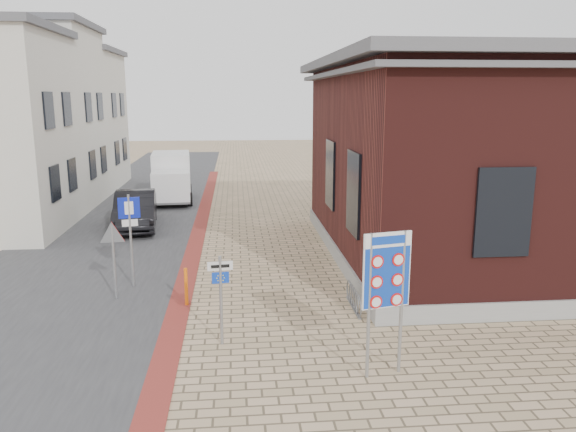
{
  "coord_description": "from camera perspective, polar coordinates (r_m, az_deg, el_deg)",
  "views": [
    {
      "loc": [
        -0.42,
        -11.7,
        5.56
      ],
      "look_at": [
        1.05,
        3.83,
        2.2
      ],
      "focal_mm": 35.0,
      "sensor_mm": 36.0,
      "label": 1
    }
  ],
  "objects": [
    {
      "name": "bollard",
      "position": [
        15.41,
        -10.31,
        -7.11
      ],
      "size": [
        0.13,
        0.13,
        1.05
      ],
      "primitive_type": "cylinder",
      "rotation": [
        0.0,
        0.0,
        0.43
      ],
      "color": "orange",
      "rests_on": "ground"
    },
    {
      "name": "ground",
      "position": [
        12.96,
        -3.1,
        -13.26
      ],
      "size": [
        120.0,
        120.0,
        0.0
      ],
      "primitive_type": "plane",
      "color": "tan",
      "rests_on": "ground"
    },
    {
      "name": "curb_strip",
      "position": [
        22.45,
        -9.26,
        -2.3
      ],
      "size": [
        0.6,
        40.0,
        0.02
      ],
      "primitive_type": "cube",
      "color": "maroon",
      "rests_on": "ground"
    },
    {
      "name": "sedan",
      "position": [
        24.78,
        -15.23,
        0.6
      ],
      "size": [
        2.19,
        4.9,
        1.56
      ],
      "primitive_type": "imported",
      "rotation": [
        0.0,
        0.0,
        0.12
      ],
      "color": "black",
      "rests_on": "ground"
    },
    {
      "name": "border_sign",
      "position": [
        11.2,
        9.99,
        -5.75
      ],
      "size": [
        1.0,
        0.27,
        2.98
      ],
      "rotation": [
        0.0,
        0.0,
        0.22
      ],
      "color": "gray",
      "rests_on": "ground"
    },
    {
      "name": "yield_sign",
      "position": [
        16.06,
        -17.38,
        -2.57
      ],
      "size": [
        0.77,
        0.13,
        2.16
      ],
      "rotation": [
        0.0,
        0.0,
        0.09
      ],
      "color": "gray",
      "rests_on": "ground"
    },
    {
      "name": "essen_sign",
      "position": [
        12.72,
        -6.85,
        -7.24
      ],
      "size": [
        0.56,
        0.11,
        2.09
      ],
      "rotation": [
        0.0,
        0.0,
        0.13
      ],
      "color": "gray",
      "rests_on": "ground"
    },
    {
      "name": "townhouse_mid",
      "position": [
        31.54,
        -25.32,
        9.21
      ],
      "size": [
        7.4,
        6.4,
        9.1
      ],
      "color": "beige",
      "rests_on": "ground"
    },
    {
      "name": "bike_rack",
      "position": [
        15.19,
        6.69,
        -8.34
      ],
      "size": [
        0.08,
        1.8,
        0.6
      ],
      "color": "slate",
      "rests_on": "ground"
    },
    {
      "name": "road_strip",
      "position": [
        27.74,
        -15.83,
        0.15
      ],
      "size": [
        7.0,
        60.0,
        0.02
      ],
      "primitive_type": "cube",
      "color": "#38383A",
      "rests_on": "ground"
    },
    {
      "name": "townhouse_far",
      "position": [
        37.26,
        -22.17,
        9.13
      ],
      "size": [
        7.4,
        6.4,
        8.3
      ],
      "color": "beige",
      "rests_on": "ground"
    },
    {
      "name": "box_truck",
      "position": [
        30.51,
        -11.77,
        3.89
      ],
      "size": [
        2.4,
        5.0,
        2.54
      ],
      "rotation": [
        0.0,
        0.0,
        0.09
      ],
      "color": "slate",
      "rests_on": "ground"
    },
    {
      "name": "brick_building",
      "position": [
        21.04,
        21.33,
        5.67
      ],
      "size": [
        13.0,
        13.0,
        6.8
      ],
      "color": "gray",
      "rests_on": "ground"
    },
    {
      "name": "parking_sign",
      "position": [
        16.89,
        -15.77,
        -0.77
      ],
      "size": [
        0.6,
        0.17,
        2.78
      ],
      "rotation": [
        0.0,
        0.0,
        0.22
      ],
      "color": "gray",
      "rests_on": "ground"
    }
  ]
}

